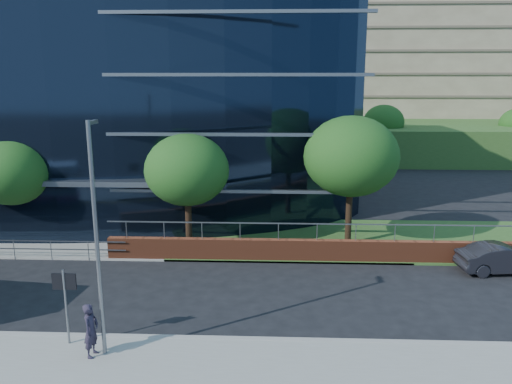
{
  "coord_description": "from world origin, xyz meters",
  "views": [
    {
      "loc": [
        11.86,
        -17.52,
        9.41
      ],
      "look_at": [
        10.8,
        8.0,
        3.57
      ],
      "focal_mm": 35.0,
      "sensor_mm": 36.0,
      "label": 1
    }
  ],
  "objects_px": {
    "street_sign": "(65,291)",
    "streetlight_east": "(97,234)",
    "tree_far_c": "(187,170)",
    "pedestrian": "(91,330)",
    "tree_dist_e": "(384,122)",
    "parked_car": "(503,258)",
    "tree_far_b": "(13,173)",
    "tree_far_d": "(351,156)"
  },
  "relations": [
    {
      "from": "tree_far_c",
      "to": "tree_dist_e",
      "type": "xyz_separation_m",
      "value": [
        17.0,
        31.0,
        0.0
      ]
    },
    {
      "from": "tree_far_c",
      "to": "tree_far_b",
      "type": "bearing_deg",
      "value": 177.14
    },
    {
      "from": "tree_dist_e",
      "to": "parked_car",
      "type": "distance_m",
      "value": 33.99
    },
    {
      "from": "tree_far_d",
      "to": "parked_car",
      "type": "height_order",
      "value": "tree_far_d"
    },
    {
      "from": "tree_far_b",
      "to": "tree_far_c",
      "type": "bearing_deg",
      "value": -2.86
    },
    {
      "from": "tree_far_c",
      "to": "tree_dist_e",
      "type": "bearing_deg",
      "value": 61.26
    },
    {
      "from": "tree_far_c",
      "to": "streetlight_east",
      "type": "xyz_separation_m",
      "value": [
        -1.0,
        -11.17,
        -0.1
      ]
    },
    {
      "from": "tree_dist_e",
      "to": "pedestrian",
      "type": "height_order",
      "value": "tree_dist_e"
    },
    {
      "from": "streetlight_east",
      "to": "tree_far_d",
      "type": "bearing_deg",
      "value": 50.6
    },
    {
      "from": "pedestrian",
      "to": "street_sign",
      "type": "bearing_deg",
      "value": 61.63
    },
    {
      "from": "street_sign",
      "to": "tree_far_b",
      "type": "height_order",
      "value": "tree_far_b"
    },
    {
      "from": "tree_far_b",
      "to": "tree_dist_e",
      "type": "xyz_separation_m",
      "value": [
        27.0,
        30.5,
        0.33
      ]
    },
    {
      "from": "tree_far_c",
      "to": "parked_car",
      "type": "xyz_separation_m",
      "value": [
        16.09,
        -2.76,
        -3.82
      ]
    },
    {
      "from": "parked_car",
      "to": "pedestrian",
      "type": "xyz_separation_m",
      "value": [
        -17.45,
        -8.61,
        0.38
      ]
    },
    {
      "from": "tree_far_b",
      "to": "tree_far_c",
      "type": "height_order",
      "value": "tree_far_c"
    },
    {
      "from": "tree_far_b",
      "to": "parked_car",
      "type": "bearing_deg",
      "value": -7.12
    },
    {
      "from": "street_sign",
      "to": "streetlight_east",
      "type": "bearing_deg",
      "value": -21.36
    },
    {
      "from": "tree_dist_e",
      "to": "streetlight_east",
      "type": "height_order",
      "value": "streetlight_east"
    },
    {
      "from": "parked_car",
      "to": "tree_far_b",
      "type": "bearing_deg",
      "value": 76.77
    },
    {
      "from": "tree_far_d",
      "to": "parked_car",
      "type": "distance_m",
      "value": 9.19
    },
    {
      "from": "tree_far_d",
      "to": "streetlight_east",
      "type": "relative_size",
      "value": 0.93
    },
    {
      "from": "tree_far_b",
      "to": "parked_car",
      "type": "relative_size",
      "value": 1.39
    },
    {
      "from": "parked_car",
      "to": "tree_far_d",
      "type": "bearing_deg",
      "value": 55.95
    },
    {
      "from": "tree_far_c",
      "to": "streetlight_east",
      "type": "bearing_deg",
      "value": -95.11
    },
    {
      "from": "tree_far_d",
      "to": "streetlight_east",
      "type": "bearing_deg",
      "value": -129.4
    },
    {
      "from": "street_sign",
      "to": "tree_far_c",
      "type": "bearing_deg",
      "value": 76.71
    },
    {
      "from": "pedestrian",
      "to": "tree_dist_e",
      "type": "bearing_deg",
      "value": -17.29
    },
    {
      "from": "streetlight_east",
      "to": "parked_car",
      "type": "bearing_deg",
      "value": 26.21
    },
    {
      "from": "tree_far_c",
      "to": "parked_car",
      "type": "distance_m",
      "value": 16.76
    },
    {
      "from": "tree_far_d",
      "to": "parked_car",
      "type": "relative_size",
      "value": 1.71
    },
    {
      "from": "tree_far_c",
      "to": "streetlight_east",
      "type": "distance_m",
      "value": 11.22
    },
    {
      "from": "tree_far_b",
      "to": "streetlight_east",
      "type": "height_order",
      "value": "streetlight_east"
    },
    {
      "from": "tree_dist_e",
      "to": "streetlight_east",
      "type": "bearing_deg",
      "value": -113.11
    },
    {
      "from": "tree_dist_e",
      "to": "parked_car",
      "type": "relative_size",
      "value": 1.49
    },
    {
      "from": "tree_dist_e",
      "to": "pedestrian",
      "type": "bearing_deg",
      "value": -113.43
    },
    {
      "from": "tree_far_b",
      "to": "parked_car",
      "type": "height_order",
      "value": "tree_far_b"
    },
    {
      "from": "tree_far_b",
      "to": "parked_car",
      "type": "xyz_separation_m",
      "value": [
        26.09,
        -3.26,
        -3.49
      ]
    },
    {
      "from": "street_sign",
      "to": "streetlight_east",
      "type": "relative_size",
      "value": 0.35
    },
    {
      "from": "streetlight_east",
      "to": "parked_car",
      "type": "xyz_separation_m",
      "value": [
        17.09,
        8.41,
        -3.72
      ]
    },
    {
      "from": "street_sign",
      "to": "tree_dist_e",
      "type": "height_order",
      "value": "tree_dist_e"
    },
    {
      "from": "street_sign",
      "to": "tree_far_d",
      "type": "relative_size",
      "value": 0.38
    },
    {
      "from": "parked_car",
      "to": "pedestrian",
      "type": "bearing_deg",
      "value": 110.16
    }
  ]
}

